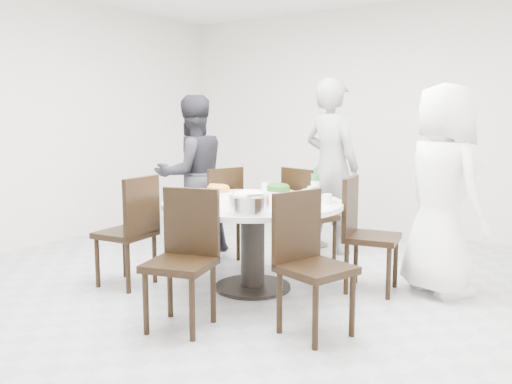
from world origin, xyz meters
The scene contains 23 objects.
floor centered at (0.00, 0.00, 0.00)m, with size 6.00×6.00×0.01m, color #B0B0B5.
wall_back centered at (0.00, 3.00, 1.40)m, with size 6.00×0.01×2.80m, color white.
wall_left centered at (-3.00, 0.00, 1.40)m, with size 0.01×6.00×2.80m, color white.
dining_table centered at (-0.11, 0.13, 0.38)m, with size 1.50×1.50×0.75m, color white.
chair_ne centered at (0.74, 0.63, 0.47)m, with size 0.42×0.42×0.95m, color black.
chair_n centered at (-0.12, 1.17, 0.47)m, with size 0.42×0.42×0.95m, color black.
chair_nw centered at (-0.95, 0.68, 0.47)m, with size 0.42×0.42×0.95m, color black.
chair_sw centered at (-1.08, -0.39, 0.47)m, with size 0.42×0.42×0.95m, color black.
chair_s centered at (-0.04, -0.86, 0.47)m, with size 0.42×0.42×0.95m, color black.
chair_se centered at (0.78, -0.45, 0.47)m, with size 0.42×0.42×0.95m, color black.
diner_right centered at (1.22, 0.90, 0.86)m, with size 0.84×0.54×1.71m, color white.
diner_middle centered at (-0.15, 1.67, 0.92)m, with size 0.67×0.44×1.84m, color black.
diner_left centered at (-1.36, 0.82, 0.83)m, with size 0.81×0.63×1.67m, color black.
dish_greens centered at (-0.16, 0.63, 0.78)m, with size 0.27×0.27×0.07m, color white.
dish_pale centered at (0.25, 0.48, 0.78)m, with size 0.24×0.24×0.06m, color white.
dish_orange centered at (-0.58, 0.27, 0.79)m, with size 0.26×0.26×0.07m, color white.
dish_redbrown centered at (0.38, -0.03, 0.78)m, with size 0.26×0.26×0.06m, color white.
dish_tofu centered at (-0.53, -0.04, 0.78)m, with size 0.26×0.26×0.07m, color white.
rice_bowl centered at (0.18, -0.35, 0.81)m, with size 0.29×0.29×0.13m, color silver.
soup_bowl centered at (-0.39, -0.34, 0.79)m, with size 0.28×0.28×0.09m, color white.
beverage_bottle centered at (0.19, 0.67, 0.88)m, with size 0.07×0.07×0.25m, color #296837.
tea_cups centered at (-0.14, 0.73, 0.79)m, with size 0.07×0.07×0.08m, color white.
chopsticks centered at (-0.10, 0.83, 0.76)m, with size 0.24×0.04×0.01m, color tan, non-canonical shape.
Camera 1 is at (2.37, -3.54, 1.45)m, focal length 38.00 mm.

